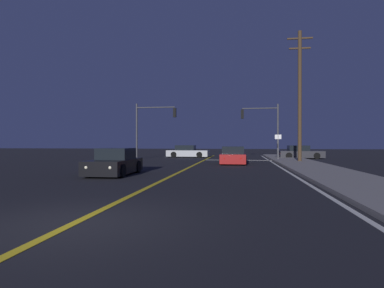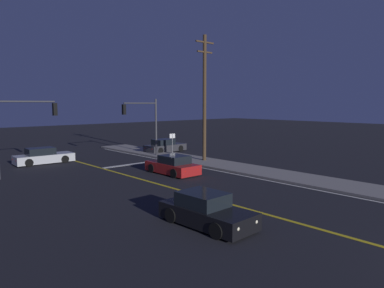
{
  "view_description": "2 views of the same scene",
  "coord_description": "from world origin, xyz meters",
  "px_view_note": "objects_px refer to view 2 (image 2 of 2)",
  "views": [
    {
      "loc": [
        3.28,
        -6.02,
        1.61
      ],
      "look_at": [
        -0.49,
        19.17,
        1.52
      ],
      "focal_mm": 30.12,
      "sensor_mm": 36.0,
      "label": 1
    },
    {
      "loc": [
        -12.9,
        -0.55,
        4.98
      ],
      "look_at": [
        1.98,
        15.84,
        2.45
      ],
      "focal_mm": 33.04,
      "sensor_mm": 36.0,
      "label": 2
    }
  ],
  "objects_px": {
    "car_far_approaching_charcoal": "(165,146)",
    "traffic_signal_far_left": "(20,123)",
    "street_sign_corner": "(172,142)",
    "car_mid_block_silver": "(43,157)",
    "car_parked_curb_red": "(173,166)",
    "traffic_signal_near_right": "(144,119)",
    "utility_pole_right": "(205,97)",
    "car_distant_tail_black": "(206,211)"
  },
  "relations": [
    {
      "from": "car_distant_tail_black",
      "to": "traffic_signal_near_right",
      "type": "relative_size",
      "value": 0.78
    },
    {
      "from": "car_parked_curb_red",
      "to": "car_far_approaching_charcoal",
      "type": "xyz_separation_m",
      "value": [
        6.62,
        9.46,
        0.0
      ]
    },
    {
      "from": "street_sign_corner",
      "to": "traffic_signal_far_left",
      "type": "bearing_deg",
      "value": 173.4
    },
    {
      "from": "car_far_approaching_charcoal",
      "to": "car_mid_block_silver",
      "type": "height_order",
      "value": "same"
    },
    {
      "from": "car_far_approaching_charcoal",
      "to": "utility_pole_right",
      "type": "distance_m",
      "value": 8.88
    },
    {
      "from": "car_parked_curb_red",
      "to": "traffic_signal_near_right",
      "type": "bearing_deg",
      "value": 69.77
    },
    {
      "from": "traffic_signal_near_right",
      "to": "car_distant_tail_black",
      "type": "bearing_deg",
      "value": 62.99
    },
    {
      "from": "street_sign_corner",
      "to": "car_mid_block_silver",
      "type": "bearing_deg",
      "value": 147.88
    },
    {
      "from": "car_parked_curb_red",
      "to": "traffic_signal_far_left",
      "type": "distance_m",
      "value": 10.78
    },
    {
      "from": "car_far_approaching_charcoal",
      "to": "traffic_signal_far_left",
      "type": "bearing_deg",
      "value": -79.63
    },
    {
      "from": "car_far_approaching_charcoal",
      "to": "utility_pole_right",
      "type": "xyz_separation_m",
      "value": [
        -1.34,
        -7.24,
        4.96
      ]
    },
    {
      "from": "street_sign_corner",
      "to": "traffic_signal_near_right",
      "type": "bearing_deg",
      "value": 110.36
    },
    {
      "from": "car_parked_curb_red",
      "to": "traffic_signal_near_right",
      "type": "height_order",
      "value": "traffic_signal_near_right"
    },
    {
      "from": "car_distant_tail_black",
      "to": "car_parked_curb_red",
      "type": "bearing_deg",
      "value": -123.73
    },
    {
      "from": "traffic_signal_near_right",
      "to": "traffic_signal_far_left",
      "type": "relative_size",
      "value": 0.98
    },
    {
      "from": "car_distant_tail_black",
      "to": "street_sign_corner",
      "type": "relative_size",
      "value": 1.76
    },
    {
      "from": "car_parked_curb_red",
      "to": "street_sign_corner",
      "type": "height_order",
      "value": "street_sign_corner"
    },
    {
      "from": "traffic_signal_far_left",
      "to": "traffic_signal_near_right",
      "type": "bearing_deg",
      "value": 7.21
    },
    {
      "from": "car_far_approaching_charcoal",
      "to": "car_parked_curb_red",
      "type": "bearing_deg",
      "value": -36.89
    },
    {
      "from": "car_mid_block_silver",
      "to": "utility_pole_right",
      "type": "height_order",
      "value": "utility_pole_right"
    },
    {
      "from": "car_parked_curb_red",
      "to": "street_sign_corner",
      "type": "bearing_deg",
      "value": 51.42
    },
    {
      "from": "car_far_approaching_charcoal",
      "to": "utility_pole_right",
      "type": "height_order",
      "value": "utility_pole_right"
    },
    {
      "from": "car_mid_block_silver",
      "to": "utility_pole_right",
      "type": "bearing_deg",
      "value": 53.87
    },
    {
      "from": "traffic_signal_far_left",
      "to": "utility_pole_right",
      "type": "height_order",
      "value": "utility_pole_right"
    },
    {
      "from": "car_far_approaching_charcoal",
      "to": "car_distant_tail_black",
      "type": "relative_size",
      "value": 1.05
    },
    {
      "from": "traffic_signal_far_left",
      "to": "street_sign_corner",
      "type": "xyz_separation_m",
      "value": [
        12.1,
        -1.4,
        -2.09
      ]
    },
    {
      "from": "car_parked_curb_red",
      "to": "traffic_signal_near_right",
      "type": "relative_size",
      "value": 0.78
    },
    {
      "from": "car_mid_block_silver",
      "to": "traffic_signal_near_right",
      "type": "relative_size",
      "value": 0.87
    },
    {
      "from": "car_parked_curb_red",
      "to": "car_far_approaching_charcoal",
      "type": "distance_m",
      "value": 11.55
    },
    {
      "from": "car_far_approaching_charcoal",
      "to": "car_distant_tail_black",
      "type": "bearing_deg",
      "value": -35.4
    },
    {
      "from": "car_distant_tail_black",
      "to": "utility_pole_right",
      "type": "relative_size",
      "value": 0.4
    },
    {
      "from": "car_mid_block_silver",
      "to": "car_parked_curb_red",
      "type": "bearing_deg",
      "value": 28.81
    },
    {
      "from": "car_parked_curb_red",
      "to": "traffic_signal_far_left",
      "type": "height_order",
      "value": "traffic_signal_far_left"
    },
    {
      "from": "car_distant_tail_black",
      "to": "car_far_approaching_charcoal",
      "type": "bearing_deg",
      "value": -125.32
    },
    {
      "from": "car_parked_curb_red",
      "to": "traffic_signal_far_left",
      "type": "xyz_separation_m",
      "value": [
        -8.22,
        6.23,
        3.12
      ]
    },
    {
      "from": "car_far_approaching_charcoal",
      "to": "car_distant_tail_black",
      "type": "distance_m",
      "value": 22.43
    },
    {
      "from": "utility_pole_right",
      "to": "car_distant_tail_black",
      "type": "bearing_deg",
      "value": -133.93
    },
    {
      "from": "car_distant_tail_black",
      "to": "traffic_signal_near_right",
      "type": "xyz_separation_m",
      "value": [
        8.6,
        16.88,
        3.03
      ]
    },
    {
      "from": "car_far_approaching_charcoal",
      "to": "car_mid_block_silver",
      "type": "xyz_separation_m",
      "value": [
        -11.92,
        1.14,
        0.0
      ]
    },
    {
      "from": "car_far_approaching_charcoal",
      "to": "street_sign_corner",
      "type": "distance_m",
      "value": 5.48
    },
    {
      "from": "car_distant_tail_black",
      "to": "traffic_signal_near_right",
      "type": "bearing_deg",
      "value": -118.83
    },
    {
      "from": "car_far_approaching_charcoal",
      "to": "traffic_signal_far_left",
      "type": "xyz_separation_m",
      "value": [
        -14.84,
        -3.23,
        3.12
      ]
    }
  ]
}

